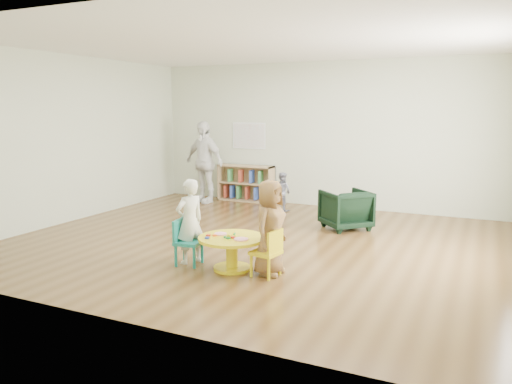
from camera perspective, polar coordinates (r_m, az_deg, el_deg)
room at (r=7.00m, az=0.43°, el=9.37°), size 7.10×7.00×2.80m
activity_table at (r=6.00m, az=-2.79°, el=-6.28°), size 0.80×0.80×0.45m
kid_chair_left at (r=6.24m, az=-8.04°, el=-5.50°), size 0.34×0.34×0.57m
kid_chair_right at (r=5.75m, az=1.46°, el=-6.81°), size 0.34×0.34×0.56m
bookshelf at (r=10.39m, az=-1.17°, el=1.00°), size 1.20×0.30×0.75m
alphabet_poster at (r=10.40m, az=-0.81°, el=6.45°), size 0.74×0.01×0.54m
armchair at (r=8.11m, az=10.22°, el=-1.97°), size 0.97×0.97×0.63m
child_left at (r=6.25m, az=-7.58°, el=-3.35°), size 0.39×0.46×1.06m
child_right at (r=5.77m, az=1.59°, el=-4.07°), size 0.37×0.56×1.11m
toddler at (r=9.38m, az=3.03°, el=0.05°), size 0.43×0.39×0.73m
adult_caretaker at (r=10.23m, az=-5.98°, el=3.44°), size 1.05×0.64×1.66m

